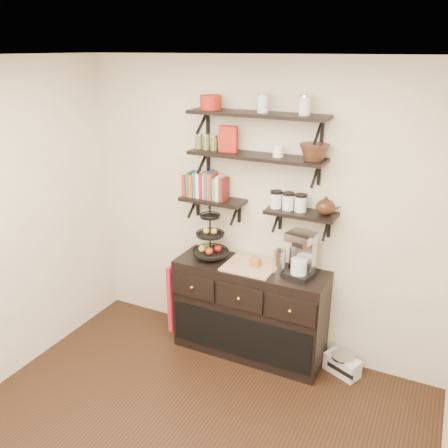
% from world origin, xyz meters
% --- Properties ---
extents(ceiling, '(3.50, 3.50, 0.02)m').
position_xyz_m(ceiling, '(0.00, 0.00, 2.70)').
color(ceiling, white).
rests_on(ceiling, back_wall).
extents(back_wall, '(3.50, 0.02, 2.70)m').
position_xyz_m(back_wall, '(0.00, 1.75, 1.35)').
color(back_wall, white).
rests_on(back_wall, ground).
extents(shelf_top, '(1.20, 0.27, 0.23)m').
position_xyz_m(shelf_top, '(0.00, 1.62, 2.23)').
color(shelf_top, black).
rests_on(shelf_top, back_wall).
extents(shelf_mid, '(1.20, 0.27, 0.23)m').
position_xyz_m(shelf_mid, '(0.00, 1.62, 1.88)').
color(shelf_mid, black).
rests_on(shelf_mid, back_wall).
extents(shelf_low_left, '(0.60, 0.25, 0.23)m').
position_xyz_m(shelf_low_left, '(-0.42, 1.63, 1.43)').
color(shelf_low_left, black).
rests_on(shelf_low_left, back_wall).
extents(shelf_low_right, '(0.60, 0.25, 0.23)m').
position_xyz_m(shelf_low_right, '(0.42, 1.63, 1.43)').
color(shelf_low_right, black).
rests_on(shelf_low_right, back_wall).
extents(cookbooks, '(0.43, 0.15, 0.26)m').
position_xyz_m(cookbooks, '(-0.47, 1.63, 1.57)').
color(cookbooks, '#A32717').
rests_on(cookbooks, shelf_low_left).
extents(glass_canisters, '(0.32, 0.10, 0.13)m').
position_xyz_m(glass_canisters, '(0.30, 1.63, 1.51)').
color(glass_canisters, silver).
rests_on(glass_canisters, shelf_low_right).
extents(sideboard, '(1.40, 0.50, 0.92)m').
position_xyz_m(sideboard, '(0.01, 1.51, 0.45)').
color(sideboard, black).
rests_on(sideboard, floor).
extents(fruit_stand, '(0.33, 0.33, 0.49)m').
position_xyz_m(fruit_stand, '(-0.39, 1.52, 1.07)').
color(fruit_stand, black).
rests_on(fruit_stand, sideboard).
extents(candle, '(0.08, 0.08, 0.08)m').
position_xyz_m(candle, '(0.06, 1.51, 0.96)').
color(candle, '#966022').
rests_on(candle, sideboard).
extents(coffee_maker, '(0.26, 0.25, 0.41)m').
position_xyz_m(coffee_maker, '(0.47, 1.54, 1.09)').
color(coffee_maker, black).
rests_on(coffee_maker, sideboard).
extents(thermal_carafe, '(0.11, 0.11, 0.22)m').
position_xyz_m(thermal_carafe, '(0.29, 1.49, 1.01)').
color(thermal_carafe, silver).
rests_on(thermal_carafe, sideboard).
extents(apron, '(0.04, 0.29, 0.68)m').
position_xyz_m(apron, '(-0.72, 1.41, 0.49)').
color(apron, '#AE1226').
rests_on(apron, sideboard).
extents(radio, '(0.35, 0.28, 0.19)m').
position_xyz_m(radio, '(0.89, 1.58, 0.09)').
color(radio, silver).
rests_on(radio, floor).
extents(recipe_box, '(0.17, 0.08, 0.22)m').
position_xyz_m(recipe_box, '(-0.26, 1.61, 2.01)').
color(recipe_box, '#A41E12').
rests_on(recipe_box, shelf_mid).
extents(walnut_bowl, '(0.24, 0.24, 0.13)m').
position_xyz_m(walnut_bowl, '(0.50, 1.61, 1.96)').
color(walnut_bowl, black).
rests_on(walnut_bowl, shelf_mid).
extents(ramekins, '(0.09, 0.09, 0.10)m').
position_xyz_m(ramekins, '(0.20, 1.61, 1.95)').
color(ramekins, white).
rests_on(ramekins, shelf_mid).
extents(teapot, '(0.23, 0.18, 0.16)m').
position_xyz_m(teapot, '(0.62, 1.63, 1.53)').
color(teapot, '#311B0E').
rests_on(teapot, shelf_low_right).
extents(red_pot, '(0.18, 0.18, 0.12)m').
position_xyz_m(red_pot, '(-0.43, 1.61, 2.31)').
color(red_pot, '#A41E12').
rests_on(red_pot, shelf_top).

